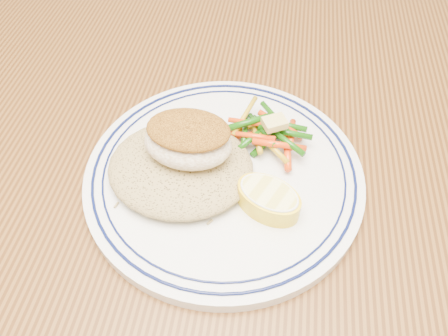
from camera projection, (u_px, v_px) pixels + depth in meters
The scene contains 7 objects.
dining_table at pixel (260, 218), 0.57m from camera, with size 1.50×0.90×0.75m.
plate at pixel (224, 174), 0.48m from camera, with size 0.30×0.30×0.02m.
rice_pilaf at pixel (180, 165), 0.46m from camera, with size 0.15×0.14×0.03m, color olive.
fish_fillet at pixel (188, 140), 0.44m from camera, with size 0.09×0.07×0.05m.
vegetable_pile at pixel (268, 132), 0.49m from camera, with size 0.11×0.10×0.03m.
butter_pat at pixel (275, 123), 0.47m from camera, with size 0.02×0.02×0.01m, color #D3C267.
lemon_wedge at pixel (268, 199), 0.43m from camera, with size 0.08×0.08×0.03m.
Camera 1 is at (-0.00, -0.31, 1.13)m, focal length 35.00 mm.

